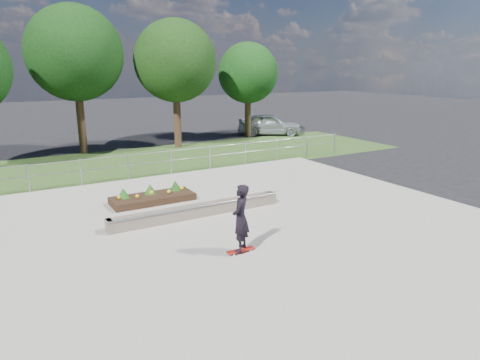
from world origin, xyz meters
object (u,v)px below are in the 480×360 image
Objects in this scene: planter_bed at (152,197)px; skateboarder at (241,218)px; grind_ledge at (198,210)px; parked_car at (270,124)px.

planter_bed is 1.59× the size of skateboarder.
skateboarder reaches higher than grind_ledge.
parked_car reaches higher than grind_ledge.
skateboarder reaches higher than planter_bed.
skateboarder reaches higher than parked_car.
grind_ledge is 3.18× the size of skateboarder.
parked_car is (13.03, 11.56, 0.56)m from planter_bed.
grind_ledge is 2.00× the size of planter_bed.
grind_ledge is 18.55m from parked_car.
grind_ledge is at bearing 85.80° from skateboarder.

